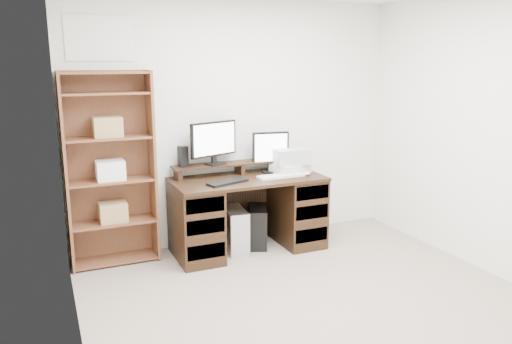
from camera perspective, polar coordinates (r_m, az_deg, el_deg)
room at (r=3.44m, az=10.16°, el=1.82°), size 3.54×4.04×2.54m
desk at (r=5.04m, az=-0.97°, el=-4.63°), size 1.50×0.70×0.75m
riser_shelf at (r=5.11m, az=-1.88°, el=0.87°), size 1.40×0.22×0.12m
monitor_wide at (r=4.96m, az=-4.86°, el=3.59°), size 0.52×0.22×0.43m
monitor_small at (r=5.15m, az=1.68°, el=2.49°), size 0.38×0.17×0.42m
speaker at (r=4.91m, az=-8.35°, el=1.77°), size 0.10×0.10×0.20m
keyboard_black at (r=4.72m, az=-3.28°, el=-1.17°), size 0.43×0.26×0.02m
keyboard_white at (r=4.97m, az=2.87°, el=-0.46°), size 0.49×0.16×0.02m
mouse at (r=5.05m, az=5.73°, el=-0.18°), size 0.10×0.07×0.04m
printer at (r=5.18m, az=3.99°, el=0.47°), size 0.43×0.38×0.09m
basket at (r=5.16m, az=4.02°, el=1.81°), size 0.37×0.27×0.15m
tower_silver at (r=5.08m, az=-2.42°, el=-6.58°), size 0.24×0.45×0.43m
tower_black at (r=5.20m, az=0.25°, el=-6.22°), size 0.32×0.44×0.41m
bookshelf at (r=4.79m, az=-16.35°, el=0.47°), size 0.80×0.30×1.80m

